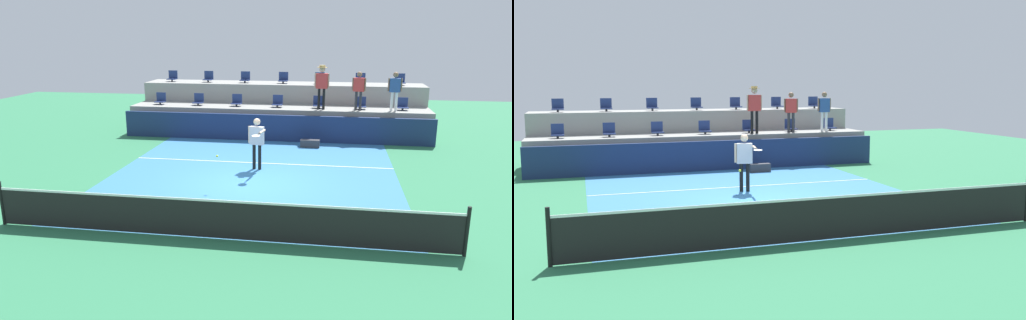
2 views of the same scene
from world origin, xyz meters
TOP-DOWN VIEW (x-y plane):
  - ground_plane at (0.00, 0.00)m, footprint 40.00×40.00m
  - court_inner_paint at (0.00, 1.00)m, footprint 9.00×10.00m
  - court_service_line at (0.00, 2.40)m, footprint 9.00×0.06m
  - tennis_net at (0.00, -4.00)m, footprint 10.48×0.08m
  - sponsor_backboard at (0.00, 6.00)m, footprint 13.00×0.16m
  - seating_tier_lower at (0.00, 7.30)m, footprint 13.00×1.80m
  - seating_tier_upper at (0.00, 9.10)m, footprint 13.00×1.80m
  - stadium_chair_lower_far_left at (-5.36, 7.23)m, footprint 0.44×0.40m
  - stadium_chair_lower_left at (-3.58, 7.23)m, footprint 0.44×0.40m
  - stadium_chair_lower_mid_left at (-1.82, 7.23)m, footprint 0.44×0.40m
  - stadium_chair_lower_center at (-0.00, 7.23)m, footprint 0.44×0.40m
  - stadium_chair_lower_mid_right at (1.77, 7.23)m, footprint 0.44×0.40m
  - stadium_chair_lower_right at (3.56, 7.23)m, footprint 0.44×0.40m
  - stadium_chair_lower_far_right at (5.29, 7.23)m, footprint 0.44×0.40m
  - stadium_chair_upper_far_left at (-5.37, 9.03)m, footprint 0.44×0.40m
  - stadium_chair_upper_left at (-3.57, 9.03)m, footprint 0.44×0.40m
  - stadium_chair_upper_mid_left at (-1.77, 9.03)m, footprint 0.44×0.40m
  - stadium_chair_upper_center at (0.05, 9.03)m, footprint 0.44×0.40m
  - stadium_chair_upper_mid_right at (1.74, 9.03)m, footprint 0.44×0.40m
  - stadium_chair_upper_right at (3.59, 9.03)m, footprint 0.44×0.40m
  - stadium_chair_upper_far_right at (5.34, 9.03)m, footprint 0.44×0.40m
  - tennis_player at (-0.01, 1.60)m, footprint 0.60×1.25m
  - spectator_with_hat at (1.90, 6.85)m, footprint 0.62×0.43m
  - spectator_leaning_on_rail at (3.43, 6.85)m, footprint 0.57×0.27m
  - spectator_in_white at (4.88, 6.85)m, footprint 0.57×0.22m
  - tennis_ball at (-0.80, -0.66)m, footprint 0.07×0.07m
  - equipment_bag at (1.56, 5.09)m, footprint 0.76×0.28m

SIDE VIEW (x-z plane):
  - ground_plane at x=0.00m, z-range 0.00..0.00m
  - court_inner_paint at x=0.00m, z-range 0.00..0.01m
  - court_service_line at x=0.00m, z-range 0.01..0.01m
  - equipment_bag at x=1.56m, z-range 0.00..0.30m
  - tennis_net at x=0.00m, z-range -0.04..1.03m
  - sponsor_backboard at x=0.00m, z-range 0.00..1.10m
  - seating_tier_lower at x=0.00m, z-range 0.00..1.25m
  - tennis_ball at x=-0.80m, z-range 0.97..1.04m
  - seating_tier_upper at x=0.00m, z-range 0.00..2.10m
  - tennis_player at x=-0.01m, z-range 0.20..1.92m
  - stadium_chair_lower_far_left at x=-5.36m, z-range 1.20..1.72m
  - stadium_chair_lower_left at x=-3.58m, z-range 1.20..1.72m
  - stadium_chair_lower_mid_left at x=-1.82m, z-range 1.20..1.72m
  - stadium_chair_lower_center at x=0.00m, z-range 1.20..1.72m
  - stadium_chair_lower_mid_right at x=1.77m, z-range 1.20..1.72m
  - stadium_chair_lower_right at x=3.56m, z-range 1.20..1.72m
  - stadium_chair_lower_far_right at x=5.29m, z-range 1.20..1.72m
  - spectator_leaning_on_rail at x=3.43m, z-range 1.40..3.01m
  - spectator_in_white at x=4.88m, z-range 1.41..3.02m
  - stadium_chair_upper_far_left at x=-5.37m, z-range 2.05..2.57m
  - stadium_chair_upper_left at x=-3.57m, z-range 2.05..2.57m
  - stadium_chair_upper_mid_left at x=-1.77m, z-range 2.05..2.57m
  - stadium_chair_upper_center at x=0.05m, z-range 2.05..2.57m
  - stadium_chair_upper_mid_right at x=1.74m, z-range 2.05..2.57m
  - stadium_chair_upper_right at x=3.59m, z-range 2.05..2.57m
  - stadium_chair_upper_far_right at x=5.34m, z-range 2.05..2.57m
  - spectator_with_hat at x=1.90m, z-range 1.48..3.33m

